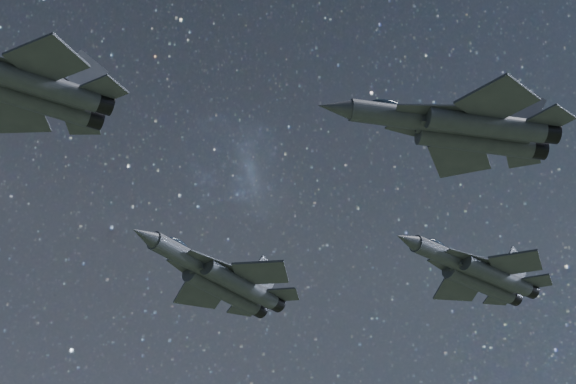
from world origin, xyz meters
TOP-DOWN VIEW (x-y plane):
  - jet_lead at (-19.97, -2.53)m, footprint 18.81×13.29m
  - jet_left at (5.35, 11.60)m, footprint 19.64×13.15m
  - jet_right at (7.84, -19.20)m, footprint 18.31×12.18m
  - jet_slot at (23.61, -3.54)m, footprint 17.76×12.44m

SIDE VIEW (x-z plane):
  - jet_slot at x=23.61m, z-range 153.69..158.16m
  - jet_right at x=7.84m, z-range 154.18..158.83m
  - jet_left at x=5.35m, z-range 154.23..159.20m
  - jet_lead at x=-19.97m, z-range 157.38..162.15m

